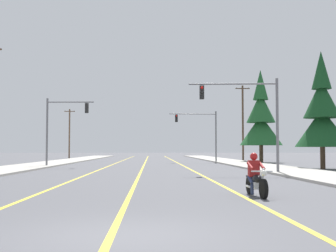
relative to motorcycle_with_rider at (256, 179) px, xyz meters
name	(u,v)px	position (x,y,z in m)	size (l,w,h in m)	color
ground_plane	(121,236)	(-4.05, -6.70, -0.59)	(400.00, 400.00, 0.00)	#515156
lane_stripe_center	(145,163)	(-4.24, 38.30, -0.58)	(0.16, 100.00, 0.01)	yellow
lane_stripe_left	(118,163)	(-7.50, 38.30, -0.58)	(0.16, 100.00, 0.01)	yellow
lane_stripe_right	(177,163)	(-0.45, 38.30, -0.58)	(0.16, 100.00, 0.01)	yellow
sidewalk_kerb_right	(241,163)	(6.22, 33.30, -0.52)	(4.40, 110.00, 0.14)	#ADA89E
sidewalk_kerb_left	(50,163)	(-14.31, 33.30, -0.52)	(4.40, 110.00, 0.14)	#ADA89E
motorcycle_with_rider	(256,179)	(0.00, 0.00, 0.00)	(0.70, 2.19, 1.46)	black
traffic_signal_near_right	(251,110)	(2.97, 13.83, 3.57)	(5.84, 0.55, 6.20)	slate
traffic_signal_near_left	(60,122)	(-11.73, 25.69, 3.48)	(4.31, 0.43, 6.20)	slate
traffic_signal_mid_right	(202,128)	(2.64, 38.82, 3.57)	(5.76, 0.65, 6.20)	slate
utility_pole_right_far	(243,122)	(9.01, 45.63, 4.77)	(1.98, 0.26, 10.32)	#4C3828
utility_pole_left_far	(69,133)	(-17.95, 64.27, 3.93)	(1.88, 0.26, 8.66)	brown
conifer_tree_right_verge_near	(322,114)	(10.16, 20.24, 3.78)	(4.33, 4.33, 9.52)	#4C3828
conifer_tree_right_verge_far	(261,120)	(9.55, 37.75, 4.50)	(5.04, 5.04, 11.10)	#4C3828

